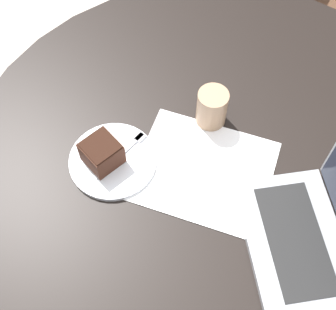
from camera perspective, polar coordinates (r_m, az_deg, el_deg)
ground_plane at (r=1.86m, az=4.35°, el=-12.33°), size 12.00×12.00×0.00m
dining_table at (r=1.29m, az=6.16°, el=-3.78°), size 1.35×1.35×0.74m
paper_document at (r=1.17m, az=4.38°, el=-1.89°), size 0.41×0.38×0.00m
plate at (r=1.18m, az=-6.72°, el=-0.69°), size 0.22×0.22×0.01m
cake_slice at (r=1.15m, az=-8.09°, el=0.27°), size 0.10×0.09×0.07m
fork at (r=1.18m, az=-5.28°, el=0.59°), size 0.03×0.17×0.00m
coffee_glass at (r=1.20m, az=5.37°, el=5.74°), size 0.08×0.08×0.11m
laptop at (r=1.10m, az=17.14°, el=-9.12°), size 0.40×0.39×0.23m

